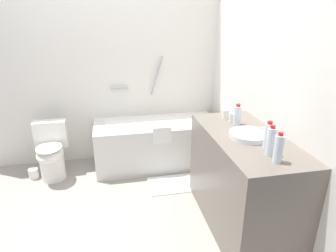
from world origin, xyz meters
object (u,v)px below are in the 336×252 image
at_px(toilet, 51,153).
at_px(sink_faucet, 270,132).
at_px(toilet_paper_roll, 34,174).
at_px(bathtub, 156,142).
at_px(water_bottle_2, 237,115).
at_px(drinking_glass_1, 226,114).
at_px(water_bottle_0, 279,148).
at_px(drinking_glass_0, 232,117).
at_px(bath_mat, 173,184).
at_px(water_bottle_1, 268,136).
at_px(sink_basin, 249,135).
at_px(water_bottle_3, 271,141).

relative_size(toilet, sink_faucet, 4.50).
bearing_deg(toilet_paper_roll, bathtub, 2.92).
distance_m(water_bottle_2, drinking_glass_1, 0.19).
xyz_separation_m(water_bottle_0, toilet_paper_roll, (-2.08, 1.71, -0.93)).
height_order(water_bottle_2, drinking_glass_1, water_bottle_2).
height_order(water_bottle_0, water_bottle_2, water_bottle_0).
height_order(drinking_glass_0, drinking_glass_1, drinking_glass_1).
relative_size(bath_mat, toilet_paper_roll, 4.57).
distance_m(water_bottle_0, water_bottle_2, 0.76).
distance_m(toilet, bath_mat, 1.49).
height_order(water_bottle_1, water_bottle_2, water_bottle_1).
bearing_deg(water_bottle_0, bath_mat, 110.56).
bearing_deg(water_bottle_1, water_bottle_0, -101.70).
bearing_deg(toilet, bath_mat, 70.12).
distance_m(bathtub, drinking_glass_0, 1.28).
bearing_deg(water_bottle_0, sink_faucet, 66.35).
relative_size(sink_basin, water_bottle_0, 1.46).
height_order(sink_faucet, drinking_glass_0, same).
bearing_deg(water_bottle_3, sink_faucet, 60.31).
height_order(toilet, water_bottle_0, water_bottle_0).
height_order(water_bottle_1, toilet_paper_roll, water_bottle_1).
xyz_separation_m(toilet, toilet_paper_roll, (-0.24, 0.01, -0.26)).
distance_m(sink_basin, drinking_glass_0, 0.39).
relative_size(toilet, drinking_glass_0, 7.93).
xyz_separation_m(toilet, water_bottle_2, (1.88, -0.94, 0.66)).
bearing_deg(sink_basin, bathtub, 112.88).
height_order(bathtub, water_bottle_0, bathtub).
bearing_deg(sink_basin, toilet_paper_roll, 148.69).
height_order(water_bottle_0, toilet_paper_roll, water_bottle_0).
xyz_separation_m(sink_basin, water_bottle_1, (0.04, -0.22, 0.08)).
distance_m(water_bottle_2, toilet_paper_roll, 2.50).
bearing_deg(bathtub, toilet_paper_roll, -177.08).
distance_m(sink_faucet, water_bottle_1, 0.28).
bearing_deg(bath_mat, water_bottle_1, -63.47).
bearing_deg(water_bottle_2, toilet_paper_roll, 155.75).
bearing_deg(drinking_glass_1, toilet, 157.37).
bearing_deg(drinking_glass_0, bath_mat, 140.42).
height_order(water_bottle_1, bath_mat, water_bottle_1).
relative_size(water_bottle_2, bath_mat, 0.35).
relative_size(bathtub, toilet, 2.26).
distance_m(bathtub, water_bottle_2, 1.37).
relative_size(sink_faucet, water_bottle_0, 0.68).
xyz_separation_m(bath_mat, toilet_paper_roll, (-1.62, 0.48, 0.06)).
bearing_deg(water_bottle_0, sink_basin, 89.42).
bearing_deg(bath_mat, bathtub, 100.35).
height_order(sink_basin, water_bottle_1, water_bottle_1).
relative_size(water_bottle_3, toilet_paper_roll, 1.86).
bearing_deg(water_bottle_1, water_bottle_3, -110.47).
distance_m(bathtub, water_bottle_1, 1.82).
bearing_deg(sink_basin, water_bottle_3, -89.63).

